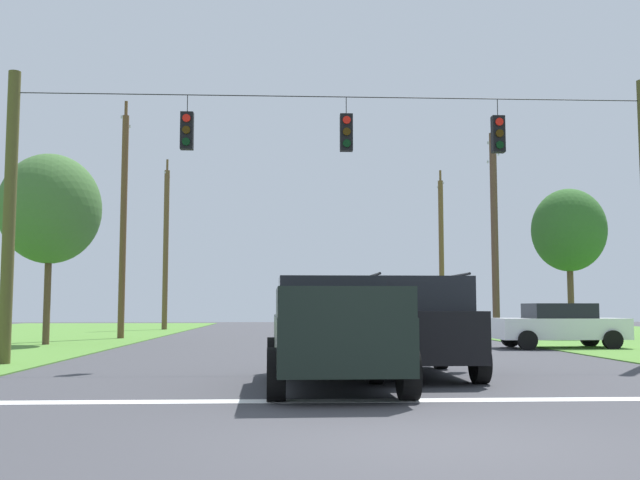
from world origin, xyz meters
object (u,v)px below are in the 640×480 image
(utility_pole_far_right, at_px, (441,252))
(pickup_truck, at_px, (332,332))
(overhead_signal_span, at_px, (337,204))
(tree_roadside_right, at_px, (50,209))
(utility_pole_far_left, at_px, (166,247))
(tree_roadside_far_right, at_px, (569,230))
(utility_pole_mid_left, at_px, (123,222))
(distant_car_crossing_white, at_px, (559,325))
(utility_pole_mid_right, at_px, (495,229))
(suv_black, at_px, (411,324))

(utility_pole_far_right, bearing_deg, pickup_truck, -105.37)
(overhead_signal_span, relative_size, tree_roadside_right, 2.32)
(overhead_signal_span, distance_m, utility_pole_far_left, 28.44)
(utility_pole_far_right, xyz_separation_m, tree_roadside_far_right, (3.57, -11.78, 0.17))
(utility_pole_mid_left, xyz_separation_m, tree_roadside_right, (-1.54, -5.30, -0.14))
(overhead_signal_span, height_order, pickup_truck, overhead_signal_span)
(distant_car_crossing_white, height_order, utility_pole_far_left, utility_pole_far_left)
(utility_pole_far_left, xyz_separation_m, tree_roadside_far_right, (20.72, -11.48, -0.06))
(utility_pole_mid_left, bearing_deg, tree_roadside_right, -106.23)
(overhead_signal_span, xyz_separation_m, pickup_truck, (-0.46, -5.26, -3.03))
(utility_pole_mid_right, distance_m, utility_pole_mid_left, 16.87)
(utility_pole_far_left, height_order, tree_roadside_far_right, utility_pole_far_left)
(utility_pole_far_left, bearing_deg, utility_pole_far_right, 1.02)
(utility_pole_mid_right, height_order, tree_roadside_far_right, utility_pole_mid_right)
(tree_roadside_right, bearing_deg, utility_pole_far_right, 44.41)
(utility_pole_mid_left, xyz_separation_m, utility_pole_far_left, (-0.15, 12.57, -0.11))
(utility_pole_mid_right, relative_size, utility_pole_far_right, 1.00)
(pickup_truck, bearing_deg, tree_roadside_right, 123.53)
(overhead_signal_span, relative_size, tree_roadside_far_right, 2.35)
(suv_black, height_order, utility_pole_far_right, utility_pole_far_right)
(utility_pole_mid_left, bearing_deg, distant_car_crossing_white, -26.31)
(distant_car_crossing_white, xyz_separation_m, utility_pole_mid_right, (0.35, 8.70, 4.19))
(overhead_signal_span, relative_size, pickup_truck, 3.02)
(tree_roadside_right, bearing_deg, utility_pole_mid_left, 73.77)
(distant_car_crossing_white, bearing_deg, tree_roadside_far_right, 66.28)
(overhead_signal_span, relative_size, utility_pole_mid_right, 1.63)
(overhead_signal_span, bearing_deg, suv_black, -67.86)
(overhead_signal_span, distance_m, utility_pole_far_right, 28.69)
(utility_pole_far_right, distance_m, tree_roadside_far_right, 12.31)
(overhead_signal_span, xyz_separation_m, tree_roadside_far_right, (12.08, 15.60, 1.00))
(utility_pole_mid_right, xyz_separation_m, tree_roadside_far_right, (3.71, 0.56, 0.02))
(utility_pole_far_right, distance_m, utility_pole_mid_left, 21.34)
(utility_pole_mid_left, relative_size, tree_roadside_far_right, 1.53)
(utility_pole_far_left, bearing_deg, distant_car_crossing_white, -51.23)
(utility_pole_far_right, xyz_separation_m, tree_roadside_right, (-18.55, -18.18, 0.20))
(tree_roadside_far_right, bearing_deg, suv_black, -119.77)
(utility_pole_mid_left, bearing_deg, suv_black, -61.04)
(utility_pole_far_right, bearing_deg, tree_roadside_far_right, -73.17)
(utility_pole_mid_left, bearing_deg, utility_pole_far_left, 90.67)
(overhead_signal_span, height_order, tree_roadside_right, overhead_signal_span)
(overhead_signal_span, xyz_separation_m, utility_pole_far_right, (8.51, 27.38, 0.83))
(overhead_signal_span, height_order, utility_pole_mid_left, utility_pole_mid_left)
(suv_black, bearing_deg, utility_pole_far_right, 76.76)
(distant_car_crossing_white, bearing_deg, overhead_signal_span, -141.64)
(suv_black, xyz_separation_m, tree_roadside_far_right, (10.77, 18.82, 3.94))
(pickup_truck, relative_size, tree_roadside_right, 0.77)
(pickup_truck, xyz_separation_m, utility_pole_mid_right, (8.82, 20.30, 4.01))
(utility_pole_mid_left, height_order, tree_roadside_right, utility_pole_mid_left)
(suv_black, bearing_deg, tree_roadside_right, 132.40)
(distant_car_crossing_white, relative_size, utility_pole_far_right, 0.43)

